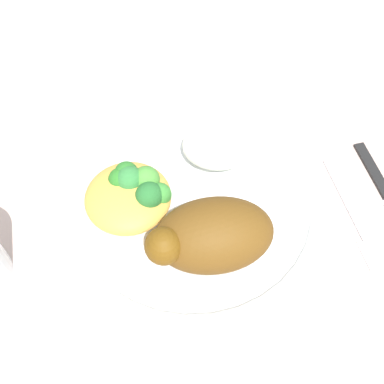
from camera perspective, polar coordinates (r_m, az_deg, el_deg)
name	(u,v)px	position (r m, az deg, el deg)	size (l,w,h in m)	color
ground_plane	(192,207)	(0.53, 0.00, -1.77)	(2.00, 2.00, 0.00)	beige
plate	(192,202)	(0.52, 0.00, -1.17)	(0.28, 0.28, 0.02)	white
roasted_chicken	(211,236)	(0.45, 2.25, -5.26)	(0.12, 0.08, 0.07)	brown
rice_pile	(219,144)	(0.53, 3.29, 5.80)	(0.08, 0.07, 0.03)	white
mac_cheese_with_broccoli	(131,190)	(0.50, -7.27, 0.19)	(0.09, 0.09, 0.04)	gold
fork	(356,218)	(0.55, 18.99, -2.95)	(0.03, 0.14, 0.01)	silver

